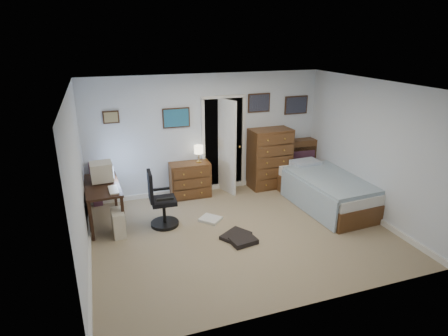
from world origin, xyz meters
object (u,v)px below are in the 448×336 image
at_px(office_chair, 160,205).
at_px(low_dresser, 190,180).
at_px(computer_desk, 98,194).
at_px(bed, 327,190).
at_px(tall_dresser, 270,158).

xyz_separation_m(office_chair, low_dresser, (0.81, 1.09, -0.03)).
relative_size(computer_desk, bed, 0.60).
height_order(computer_desk, office_chair, office_chair).
xyz_separation_m(low_dresser, tall_dresser, (1.80, -0.02, 0.29)).
distance_m(computer_desk, tall_dresser, 3.68).
height_order(low_dresser, bed, low_dresser).
bearing_deg(office_chair, tall_dresser, 24.28).
height_order(low_dresser, tall_dresser, tall_dresser).
bearing_deg(computer_desk, office_chair, -27.30).
bearing_deg(office_chair, computer_desk, 157.82).
height_order(office_chair, bed, office_chair).
relative_size(computer_desk, low_dresser, 1.58).
relative_size(office_chair, tall_dresser, 0.79).
xyz_separation_m(computer_desk, low_dresser, (1.83, 0.63, -0.20)).
bearing_deg(tall_dresser, computer_desk, -173.27).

